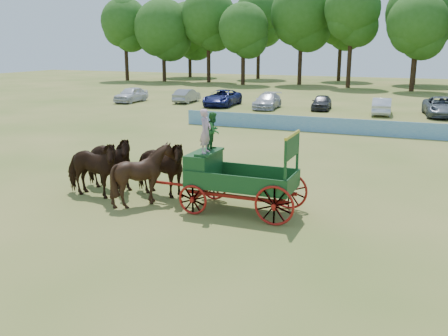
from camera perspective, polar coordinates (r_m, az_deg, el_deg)
ground at (r=17.21m, az=11.80°, el=-6.45°), size 160.00×160.00×0.00m
horse_lead_left at (r=20.27m, az=-14.93°, el=-0.08°), size 2.76×1.29×2.31m
horse_lead_right at (r=21.13m, az=-13.15°, el=0.59°), size 2.84×1.49×2.31m
horse_wheel_left at (r=18.95m, az=-9.11°, el=-0.74°), size 2.42×2.24×2.32m
horse_wheel_right at (r=19.86m, az=-7.47°, el=-0.01°), size 2.89×1.64×2.31m
farm_dray at (r=18.02m, az=-0.07°, el=0.01°), size 6.00×2.00×3.72m
sponsor_banner at (r=34.55m, az=15.76°, el=4.48°), size 26.00×0.08×1.05m
parked_cars at (r=47.06m, az=9.03°, el=7.52°), size 37.12×6.75×1.62m
treeline at (r=76.83m, az=16.17°, el=16.16°), size 89.68×23.21×15.15m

